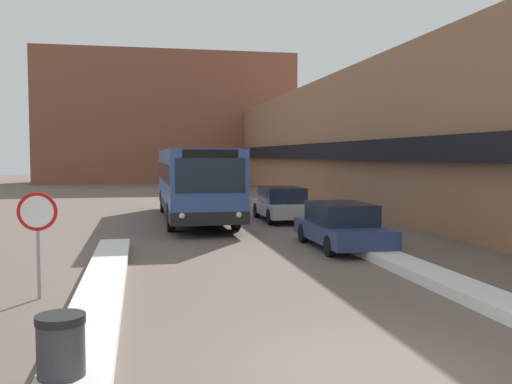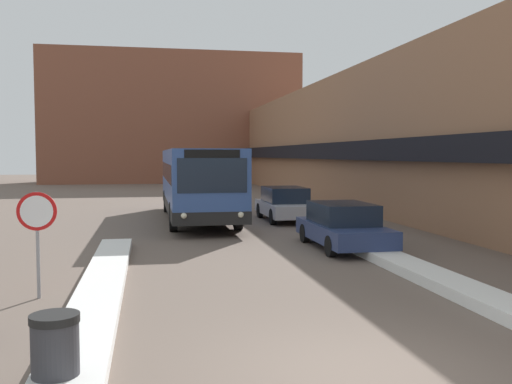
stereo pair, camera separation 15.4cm
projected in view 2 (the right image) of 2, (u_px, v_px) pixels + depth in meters
The scene contains 10 objects.
ground_plane at pixel (359, 377), 7.29m from camera, with size 160.00×160.00×0.00m, color #66564C.
building_row_right at pixel (372, 141), 32.44m from camera, with size 5.50×60.00×7.27m.
building_backdrop_far at pixel (173, 119), 59.81m from camera, with size 26.00×8.00×13.20m.
snow_bank_left at pixel (101, 288), 11.75m from camera, with size 0.90×12.46×0.21m.
snow_bank_right at pixel (403, 264), 14.20m from camera, with size 0.90×10.32×0.24m.
city_bus at pixel (197, 181), 24.84m from camera, with size 2.71×11.91×3.06m.
parked_car_front at pixel (343, 226), 17.34m from camera, with size 1.88×4.32×1.38m.
parked_car_middle at pixel (285, 204), 24.65m from camera, with size 1.90×4.40×1.45m.
stop_sign at pixel (37, 222), 11.19m from camera, with size 0.76×0.08×2.12m.
trash_bin at pixel (55, 353), 6.80m from camera, with size 0.59×0.59×0.95m.
Camera 2 is at (-2.63, -6.75, 2.84)m, focal length 40.00 mm.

